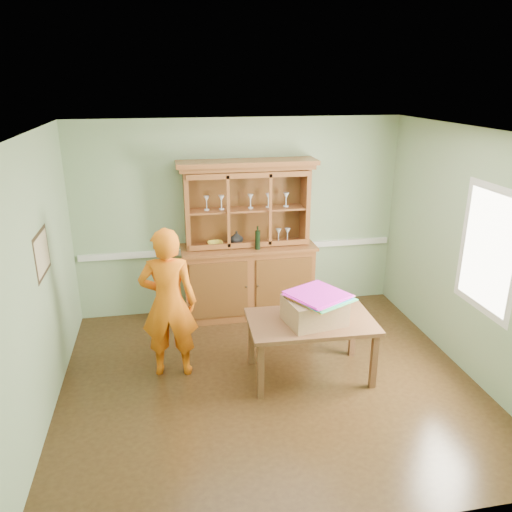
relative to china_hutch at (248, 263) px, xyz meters
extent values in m
plane|color=#493017|center=(-0.07, -1.75, -0.76)|extent=(4.50, 4.50, 0.00)
plane|color=white|center=(-0.07, -1.75, 1.94)|extent=(4.50, 4.50, 0.00)
plane|color=gray|center=(-0.07, 0.25, 0.59)|extent=(4.50, 0.00, 4.50)
plane|color=gray|center=(-2.32, -1.75, 0.59)|extent=(0.00, 4.00, 4.00)
plane|color=gray|center=(2.18, -1.75, 0.59)|extent=(0.00, 4.00, 4.00)
plane|color=gray|center=(-0.07, -3.75, 0.59)|extent=(4.50, 0.00, 4.50)
cube|color=silver|center=(-0.07, 0.22, 0.14)|extent=(4.41, 0.05, 0.08)
cube|color=#2E2112|center=(-2.30, -1.45, 0.79)|extent=(0.03, 0.60, 0.46)
cube|color=tan|center=(-2.29, -1.45, 0.79)|extent=(0.01, 0.52, 0.38)
cube|color=silver|center=(2.16, -2.05, 0.74)|extent=(0.03, 0.96, 1.36)
cube|color=white|center=(2.15, -2.05, 0.74)|extent=(0.01, 0.80, 1.20)
cube|color=brown|center=(0.00, -0.02, -0.27)|extent=(1.77, 0.54, 0.98)
cube|color=brown|center=(0.00, -0.03, 0.24)|extent=(1.83, 0.60, 0.04)
cube|color=brown|center=(0.00, 0.23, 0.78)|extent=(1.67, 0.04, 1.03)
cube|color=brown|center=(-0.80, 0.06, 0.78)|extent=(0.06, 0.37, 1.03)
cube|color=brown|center=(0.81, 0.06, 0.78)|extent=(0.06, 0.37, 1.03)
cube|color=brown|center=(0.00, 0.06, 1.32)|extent=(1.77, 0.43, 0.06)
cube|color=brown|center=(0.00, 0.04, 1.38)|extent=(1.85, 0.47, 0.06)
cube|color=brown|center=(0.00, 0.06, 0.75)|extent=(1.55, 0.32, 0.02)
imported|color=#B2B2B7|center=(-0.15, 0.06, 0.35)|extent=(0.18, 0.18, 0.19)
imported|color=yellow|center=(-0.44, 0.06, 0.29)|extent=(0.21, 0.21, 0.05)
cylinder|color=black|center=(0.10, -0.20, 0.42)|extent=(0.07, 0.07, 0.31)
cube|color=brown|center=(0.41, -1.69, -0.10)|extent=(1.40, 0.87, 0.05)
cube|color=brown|center=(-0.22, -2.01, -0.44)|extent=(0.07, 0.07, 0.64)
cube|color=brown|center=(-0.19, -1.34, -0.44)|extent=(0.07, 0.07, 0.64)
cube|color=brown|center=(1.01, -2.05, -0.44)|extent=(0.07, 0.07, 0.64)
cube|color=brown|center=(1.03, -1.37, -0.44)|extent=(0.07, 0.07, 0.64)
cube|color=#A67F55|center=(0.42, -1.74, 0.06)|extent=(0.67, 0.57, 0.28)
cube|color=yellow|center=(0.46, -1.76, 0.21)|extent=(0.73, 0.73, 0.01)
cube|color=#3CCD78|center=(0.46, -1.76, 0.22)|extent=(0.73, 0.73, 0.01)
cube|color=#2BA6CC|center=(0.46, -1.76, 0.23)|extent=(0.73, 0.73, 0.01)
cube|color=pink|center=(0.46, -1.76, 0.23)|extent=(0.73, 0.73, 0.01)
cube|color=#DF22CC|center=(0.46, -1.76, 0.24)|extent=(0.73, 0.73, 0.01)
cube|color=#E422D1|center=(0.46, -1.76, 0.25)|extent=(0.73, 0.73, 0.01)
imported|color=orange|center=(-1.11, -1.34, 0.10)|extent=(0.67, 0.49, 1.72)
camera|label=1|loc=(-1.09, -6.38, 2.41)|focal=35.00mm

